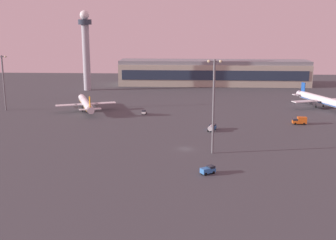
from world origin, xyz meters
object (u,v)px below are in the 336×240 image
control_tower (86,45)px  apron_light_central (3,79)px  catering_truck (300,121)px  apron_light_east (214,101)px  fuel_truck (212,127)px  airplane_mid_apron (322,100)px  airplane_far_stand (86,104)px  maintenance_van (208,170)px  pushback_tug (144,112)px

control_tower → apron_light_central: 68.36m
catering_truck → apron_light_east: size_ratio=0.19×
fuel_truck → catering_truck: size_ratio=1.16×
control_tower → airplane_mid_apron: size_ratio=1.22×
airplane_far_stand → airplane_mid_apron: (113.20, 12.81, 0.43)m
maintenance_van → apron_light_central: 124.71m
airplane_far_stand → apron_light_central: 40.18m
maintenance_van → catering_truck: bearing=112.1°
pushback_tug → fuel_truck: (29.47, -27.66, 0.30)m
fuel_truck → apron_light_central: apron_light_central is taller
airplane_far_stand → maintenance_van: (54.24, -82.60, -2.32)m
control_tower → maintenance_van: size_ratio=10.56×
catering_truck → fuel_truck: bearing=110.6°
fuel_truck → apron_light_central: bearing=176.1°
control_tower → apron_light_central: size_ratio=1.84×
maintenance_van → fuel_truck: 48.75m
airplane_mid_apron → catering_truck: 39.64m
control_tower → maintenance_van: bearing=-64.7°
airplane_far_stand → fuel_truck: airplane_far_stand is taller
apron_light_east → maintenance_van: bearing=-96.3°
catering_truck → apron_light_east: bearing=140.0°
airplane_far_stand → control_tower: bearing=82.2°
pushback_tug → catering_truck: bearing=172.2°
catering_truck → apron_light_central: apron_light_central is taller
pushback_tug → catering_truck: catering_truck is taller
airplane_mid_apron → fuel_truck: 72.74m
airplane_far_stand → catering_truck: airplane_far_stand is taller
airplane_far_stand → apron_light_central: bearing=160.0°
airplane_far_stand → pushback_tug: 28.88m
maintenance_van → catering_truck: (39.85, 60.77, 0.40)m
control_tower → apron_light_central: control_tower is taller
fuel_truck → catering_truck: (36.54, 12.13, 0.21)m
airplane_mid_apron → maintenance_van: 112.19m
pushback_tug → catering_truck: (66.01, -15.53, 0.51)m
airplane_far_stand → airplane_mid_apron: 113.92m
maintenance_van → fuel_truck: fuel_truck is taller
maintenance_van → pushback_tug: bearing=164.3°
catering_truck → pushback_tug: bearing=79.0°
control_tower → catering_truck: size_ratio=8.32×
fuel_truck → airplane_mid_apron: bearing=55.4°
pushback_tug → maintenance_van: bearing=114.4°
airplane_far_stand → fuel_truck: 66.86m
pushback_tug → apron_light_east: apron_light_east is taller
control_tower → airplane_mid_apron: control_tower is taller
airplane_far_stand → pushback_tug: size_ratio=10.75×
airplane_far_stand → catering_truck: (94.09, -21.84, -1.92)m
control_tower → fuel_truck: size_ratio=7.20×
maintenance_van → apron_light_east: 24.92m
catering_truck → maintenance_van: bearing=149.0°
catering_truck → airplane_far_stand: bearing=79.1°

